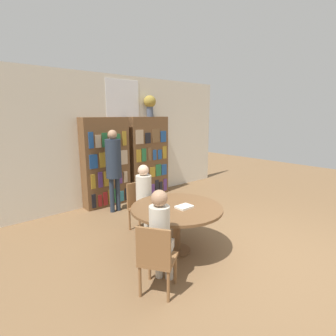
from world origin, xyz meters
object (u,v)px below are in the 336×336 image
bookshelf_left (106,162)px  seated_reader_left (145,195)px  chair_left_side (140,204)px  seated_reader_right (161,232)px  reading_table (177,213)px  flower_vase (150,103)px  bookshelf_right (148,157)px  librarian_standing (113,162)px  chair_near_camera (156,257)px

bookshelf_left → seated_reader_left: (-0.22, -1.80, -0.31)m
chair_left_side → seated_reader_right: seated_reader_right is taller
reading_table → seated_reader_right: size_ratio=1.11×
flower_vase → bookshelf_right: bearing=-176.4°
seated_reader_right → librarian_standing: (0.88, 2.62, 0.40)m
reading_table → librarian_standing: size_ratio=0.78×
chair_left_side → seated_reader_right: (-0.75, -1.50, 0.22)m
reading_table → chair_left_side: 1.04m
chair_left_side → seated_reader_right: size_ratio=0.71×
flower_vase → reading_table: bearing=-120.3°
chair_near_camera → librarian_standing: librarian_standing is taller
librarian_standing → flower_vase: bearing=20.1°
flower_vase → chair_left_side: size_ratio=0.60×
seated_reader_left → seated_reader_right: 1.52m
seated_reader_left → librarian_standing: bearing=-93.6°
seated_reader_right → librarian_standing: size_ratio=0.70×
flower_vase → chair_near_camera: size_ratio=0.60×
chair_left_side → seated_reader_left: 0.28m
bookshelf_left → chair_near_camera: bookshelf_left is taller
reading_table → seated_reader_left: (0.04, 0.85, 0.08)m
chair_near_camera → flower_vase: bearing=109.7°
reading_table → librarian_standing: bearing=85.4°
seated_reader_left → chair_left_side: bearing=-90.0°
bookshelf_left → reading_table: bookshelf_left is taller
chair_near_camera → seated_reader_right: seated_reader_right is taller
bookshelf_left → reading_table: bearing=-95.6°
flower_vase → seated_reader_right: 4.20m
bookshelf_right → seated_reader_left: size_ratio=1.64×
chair_near_camera → chair_left_side: bearing=117.0°
librarian_standing → bookshelf_left: bearing=80.2°
bookshelf_left → chair_left_side: 1.72m
bookshelf_left → seated_reader_right: bearing=-107.2°
bookshelf_right → flower_vase: 1.35m
seated_reader_right → chair_left_side: bearing=119.8°
flower_vase → librarian_standing: bearing=-159.9°
librarian_standing → seated_reader_right: bearing=-108.5°
chair_near_camera → chair_left_side: size_ratio=1.00×
bookshelf_left → chair_left_side: bookshelf_left is taller
bookshelf_left → flower_vase: 1.87m
chair_left_side → librarian_standing: (0.13, 1.12, 0.62)m
chair_near_camera → seated_reader_left: (0.89, 1.42, 0.22)m
librarian_standing → reading_table: bearing=-94.6°
reading_table → seated_reader_right: seated_reader_right is taller
flower_vase → reading_table: size_ratio=0.38×
chair_left_side → librarian_standing: bearing=-94.1°
bookshelf_right → reading_table: 3.06m
seated_reader_right → flower_vase: bearing=110.6°
chair_left_side → seated_reader_right: 1.69m
bookshelf_left → chair_near_camera: 3.45m
bookshelf_right → chair_near_camera: size_ratio=2.31×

